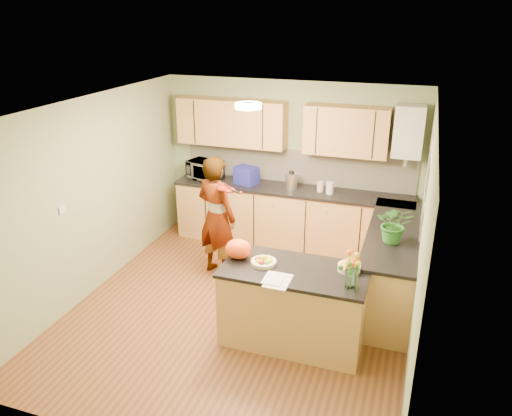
% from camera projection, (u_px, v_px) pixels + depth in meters
% --- Properties ---
extents(floor, '(4.50, 4.50, 0.00)m').
position_uv_depth(floor, '(241.00, 308.00, 6.21)').
color(floor, brown).
rests_on(floor, ground).
extents(ceiling, '(4.00, 4.50, 0.02)m').
position_uv_depth(ceiling, '(239.00, 107.00, 5.27)').
color(ceiling, white).
rests_on(ceiling, wall_back).
extents(wall_back, '(4.00, 0.02, 2.50)m').
position_uv_depth(wall_back, '(291.00, 163.00, 7.72)').
color(wall_back, gray).
rests_on(wall_back, floor).
extents(wall_front, '(4.00, 0.02, 2.50)m').
position_uv_depth(wall_front, '(137.00, 325.00, 3.76)').
color(wall_front, gray).
rests_on(wall_front, floor).
extents(wall_left, '(0.02, 4.50, 2.50)m').
position_uv_depth(wall_left, '(93.00, 196.00, 6.33)').
color(wall_left, gray).
rests_on(wall_left, floor).
extents(wall_right, '(0.02, 4.50, 2.50)m').
position_uv_depth(wall_right, '(422.00, 240.00, 5.15)').
color(wall_right, gray).
rests_on(wall_right, floor).
extents(back_counter, '(3.64, 0.62, 0.94)m').
position_uv_depth(back_counter, '(291.00, 217.00, 7.71)').
color(back_counter, '#B87E49').
rests_on(back_counter, floor).
extents(right_counter, '(0.62, 2.24, 0.94)m').
position_uv_depth(right_counter, '(391.00, 265.00, 6.27)').
color(right_counter, '#B87E49').
rests_on(right_counter, floor).
extents(splashback, '(3.60, 0.02, 0.52)m').
position_uv_depth(splashback, '(297.00, 166.00, 7.69)').
color(splashback, beige).
rests_on(splashback, back_counter).
extents(upper_cabinets, '(3.20, 0.34, 0.70)m').
position_uv_depth(upper_cabinets, '(277.00, 126.00, 7.40)').
color(upper_cabinets, '#B87E49').
rests_on(upper_cabinets, wall_back).
extents(boiler, '(0.40, 0.30, 0.86)m').
position_uv_depth(boiler, '(409.00, 132.00, 6.83)').
color(boiler, silver).
rests_on(boiler, wall_back).
extents(window_right, '(0.01, 1.30, 1.05)m').
position_uv_depth(window_right, '(426.00, 193.00, 5.56)').
color(window_right, silver).
rests_on(window_right, wall_right).
extents(light_switch, '(0.02, 0.09, 0.09)m').
position_uv_depth(light_switch, '(62.00, 210.00, 5.78)').
color(light_switch, silver).
rests_on(light_switch, wall_left).
extents(ceiling_lamp, '(0.30, 0.30, 0.07)m').
position_uv_depth(ceiling_lamp, '(248.00, 106.00, 5.55)').
color(ceiling_lamp, '#FFEABF').
rests_on(ceiling_lamp, ceiling).
extents(peninsula_island, '(1.56, 0.80, 0.90)m').
position_uv_depth(peninsula_island, '(294.00, 305.00, 5.46)').
color(peninsula_island, '#B87E49').
rests_on(peninsula_island, floor).
extents(fruit_dish, '(0.28, 0.28, 0.10)m').
position_uv_depth(fruit_dish, '(264.00, 261.00, 5.39)').
color(fruit_dish, beige).
rests_on(fruit_dish, peninsula_island).
extents(orange_bowl, '(0.24, 0.24, 0.14)m').
position_uv_depth(orange_bowl, '(349.00, 266.00, 5.24)').
color(orange_bowl, beige).
rests_on(orange_bowl, peninsula_island).
extents(flower_vase, '(0.24, 0.24, 0.44)m').
position_uv_depth(flower_vase, '(351.00, 260.00, 4.85)').
color(flower_vase, silver).
rests_on(flower_vase, peninsula_island).
extents(orange_bag, '(0.34, 0.30, 0.22)m').
position_uv_depth(orange_bag, '(238.00, 249.00, 5.50)').
color(orange_bag, '#FF4E15').
rests_on(orange_bag, peninsula_island).
extents(papers, '(0.25, 0.34, 0.01)m').
position_uv_depth(papers, '(278.00, 281.00, 5.06)').
color(papers, white).
rests_on(papers, peninsula_island).
extents(violinist, '(0.72, 0.59, 1.70)m').
position_uv_depth(violinist, '(217.00, 217.00, 6.75)').
color(violinist, tan).
rests_on(violinist, floor).
extents(violin, '(0.58, 0.50, 0.14)m').
position_uv_depth(violin, '(223.00, 188.00, 6.30)').
color(violin, '#580C05').
rests_on(violin, violinist).
extents(microwave, '(0.60, 0.49, 0.29)m').
position_uv_depth(microwave, '(205.00, 170.00, 7.90)').
color(microwave, silver).
rests_on(microwave, back_counter).
extents(blue_box, '(0.40, 0.34, 0.27)m').
position_uv_depth(blue_box, '(246.00, 175.00, 7.69)').
color(blue_box, navy).
rests_on(blue_box, back_counter).
extents(kettle, '(0.18, 0.18, 0.33)m').
position_uv_depth(kettle, '(291.00, 180.00, 7.47)').
color(kettle, silver).
rests_on(kettle, back_counter).
extents(jar_cream, '(0.11, 0.11, 0.15)m').
position_uv_depth(jar_cream, '(320.00, 186.00, 7.39)').
color(jar_cream, beige).
rests_on(jar_cream, back_counter).
extents(jar_white, '(0.14, 0.14, 0.17)m').
position_uv_depth(jar_white, '(330.00, 188.00, 7.29)').
color(jar_white, silver).
rests_on(jar_white, back_counter).
extents(potted_plant, '(0.44, 0.39, 0.46)m').
position_uv_depth(potted_plant, '(395.00, 224.00, 5.72)').
color(potted_plant, '#2F7727').
rests_on(potted_plant, right_counter).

